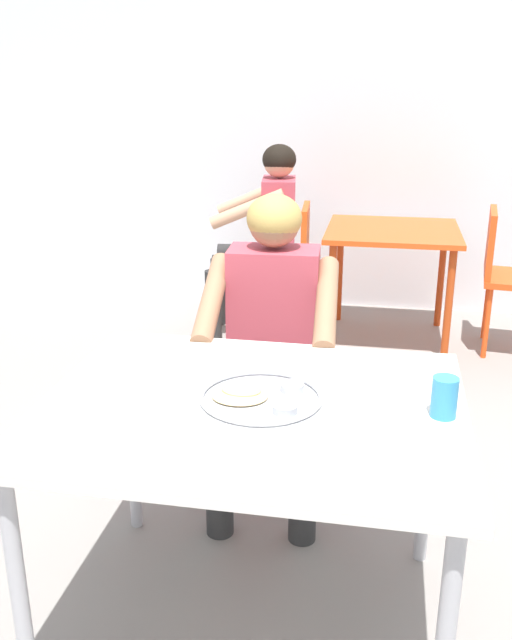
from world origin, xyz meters
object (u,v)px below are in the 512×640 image
table_background_red (392,244)px  chair_red_left (288,258)px  chair_foreground (277,355)px  chair_red_right (508,269)px  table_foreground (252,425)px  thali_tray (261,397)px  drinking_cup (445,396)px  diner_foreground (271,326)px  patron_background (264,224)px

table_background_red → chair_red_left: size_ratio=0.96×
chair_foreground → table_background_red: bearing=74.1°
chair_red_right → table_background_red: bearing=176.6°
table_foreground → chair_red_left: chair_red_left is taller
thali_tray → drinking_cup: (0.48, -0.00, 0.05)m
table_foreground → drinking_cup: (0.51, 0.01, 0.13)m
table_foreground → drinking_cup: bearing=1.4°
diner_foreground → chair_red_right: (1.13, 1.78, -0.20)m
thali_tray → chair_red_right: 2.71m
drinking_cup → chair_foreground: (-0.59, 0.94, -0.31)m
table_foreground → chair_foreground: (-0.08, 0.95, -0.18)m
chair_foreground → diner_foreground: (0.01, -0.22, 0.21)m
patron_background → drinking_cup: bearing=-70.0°
thali_tray → table_background_red: bearing=82.1°
chair_foreground → chair_red_right: chair_foreground is taller
drinking_cup → table_background_red: 2.55m
drinking_cup → table_background_red: size_ratio=0.14×
table_foreground → table_background_red: table_foreground is taller
table_foreground → diner_foreground: 0.73m
chair_foreground → patron_background: size_ratio=0.72×
chair_red_left → diner_foreground: bearing=-83.8°
table_foreground → diner_foreground: size_ratio=0.98×
chair_foreground → diner_foreground: diner_foreground is taller
table_foreground → diner_foreground: diner_foreground is taller
drinking_cup → patron_background: size_ratio=0.09×
chair_red_right → patron_background: bearing=178.9°
thali_tray → diner_foreground: bearing=97.3°
drinking_cup → chair_red_right: bearing=77.5°
drinking_cup → diner_foreground: 0.93m
chair_red_left → chair_red_right: bearing=-3.9°
chair_foreground → table_background_red: 1.66m
table_background_red → chair_red_left: chair_red_left is taller
table_foreground → diner_foreground: (-0.07, 0.73, 0.03)m
table_foreground → thali_tray: 0.09m
thali_tray → diner_foreground: (-0.09, 0.72, -0.05)m
drinking_cup → chair_foreground: size_ratio=0.13×
table_foreground → chair_red_right: (1.06, 2.51, -0.17)m
diner_foreground → table_background_red: size_ratio=1.50×
thali_tray → chair_foreground: bearing=96.2°
chair_foreground → patron_background: (-0.34, 1.58, 0.22)m
chair_red_left → chair_red_right: chair_red_right is taller
table_background_red → chair_red_right: 0.69m
thali_tray → table_background_red: 2.56m
thali_tray → table_background_red: size_ratio=0.43×
thali_tray → table_background_red: (0.35, 2.54, -0.14)m
chair_red_right → patron_background: size_ratio=0.71×
thali_tray → diner_foreground: 0.73m
thali_tray → chair_foreground: chair_foreground is taller
table_foreground → diner_foreground: bearing=95.3°
thali_tray → chair_red_left: size_ratio=0.41×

